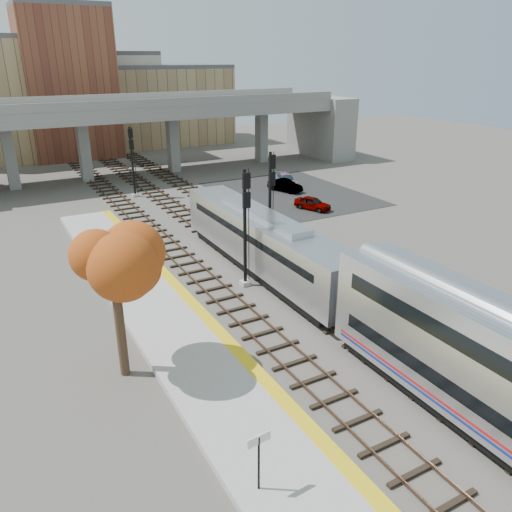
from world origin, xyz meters
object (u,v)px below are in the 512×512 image
car_c (286,180)px  tree (113,267)px  signal_mast_mid (270,204)px  locomotive (263,241)px  signal_mast_far (133,163)px  car_b (285,185)px  car_a (313,203)px  signal_mast_near (245,229)px

car_c → tree: bearing=-119.4°
signal_mast_mid → tree: bearing=-144.5°
locomotive → signal_mast_far: size_ratio=2.61×
signal_mast_mid → car_c: 21.81m
locomotive → signal_mast_mid: (2.00, 2.48, 1.69)m
car_b → signal_mast_far: bearing=137.4°
signal_mast_far → car_c: (16.57, -3.72, -2.96)m
car_a → car_b: size_ratio=0.92×
locomotive → tree: 14.12m
locomotive → car_b: 22.17m
locomotive → car_a: (11.62, 10.67, -1.61)m
signal_mast_far → car_c: signal_mast_far is taller
signal_mast_mid → car_b: (11.00, 15.42, -3.27)m
tree → signal_mast_near: bearing=31.5°
tree → car_c: (26.13, 27.35, -4.81)m
signal_mast_far → car_b: bearing=-21.3°
locomotive → signal_mast_mid: 3.61m
locomotive → signal_mast_far: 23.93m
locomotive → signal_mast_near: bearing=-145.9°
locomotive → car_a: bearing=42.6°
signal_mast_mid → tree: size_ratio=1.04×
signal_mast_far → car_a: signal_mast_far is taller
tree → car_a: tree is taller
locomotive → signal_mast_near: signal_mast_near is taller
car_c → car_a: bearing=-92.5°
signal_mast_near → tree: size_ratio=1.04×
signal_mast_far → tree: size_ratio=0.98×
signal_mast_mid → car_b: 19.22m
signal_mast_far → car_a: (13.72, -13.12, -2.99)m
signal_mast_near → signal_mast_mid: size_ratio=0.99×
car_a → car_c: bearing=50.5°
signal_mast_far → car_c: size_ratio=1.60×
car_b → car_c: car_c is taller
car_b → car_c: (1.47, 2.18, 0.00)m
locomotive → car_a: locomotive is taller
locomotive → car_a: size_ratio=5.17×
signal_mast_far → car_b: size_ratio=1.82×
tree → car_b: 35.56m
signal_mast_mid → tree: signal_mast_mid is taller
signal_mast_mid → signal_mast_far: signal_mast_mid is taller
locomotive → signal_mast_far: bearing=95.0°
signal_mast_far → tree: tree is taller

